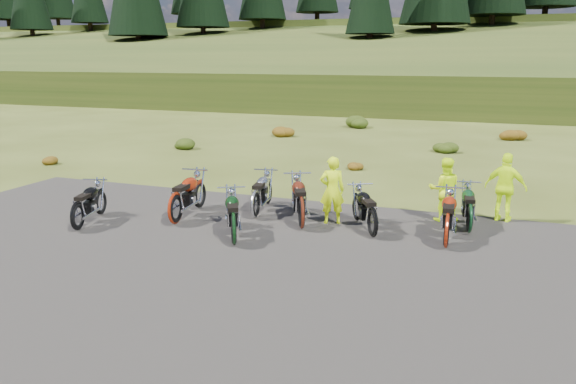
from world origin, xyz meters
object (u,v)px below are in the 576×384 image
at_px(motorcycle_7, 468,234).
at_px(person_middle, 332,191).
at_px(motorcycle_3, 256,219).
at_px(motorcycle_0, 79,231).

xyz_separation_m(motorcycle_7, person_middle, (-3.38, -0.39, 0.88)).
bearing_deg(motorcycle_3, motorcycle_7, -92.52).
xyz_separation_m(motorcycle_3, motorcycle_7, (5.43, 0.61, 0.00)).
relative_size(motorcycle_0, motorcycle_7, 1.00).
bearing_deg(motorcycle_0, person_middle, -79.49).
distance_m(motorcycle_0, person_middle, 6.43).
bearing_deg(motorcycle_7, motorcycle_3, 88.85).
relative_size(motorcycle_0, person_middle, 1.17).
height_order(motorcycle_0, person_middle, person_middle).
height_order(motorcycle_0, motorcycle_3, motorcycle_3).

